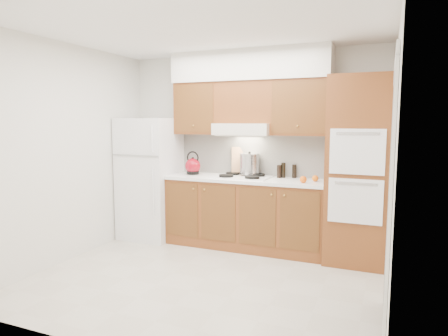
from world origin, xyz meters
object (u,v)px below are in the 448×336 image
Objects in this scene: kettle at (193,166)px; stock_pot at (249,164)px; oven_cabinet at (358,171)px; fridge at (151,178)px.

stock_pot is (0.79, 0.14, 0.05)m from kettle.
oven_cabinet reaches higher than stock_pot.
oven_cabinet is at bearing 0.70° from fridge.
oven_cabinet reaches higher than kettle.
kettle is 0.80m from stock_pot.
kettle is at bearing 179.14° from oven_cabinet.
fridge is 2.86m from oven_cabinet.
oven_cabinet reaches higher than fridge.
stock_pot is (-1.41, 0.17, 0.00)m from oven_cabinet.
stock_pot reaches higher than kettle.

